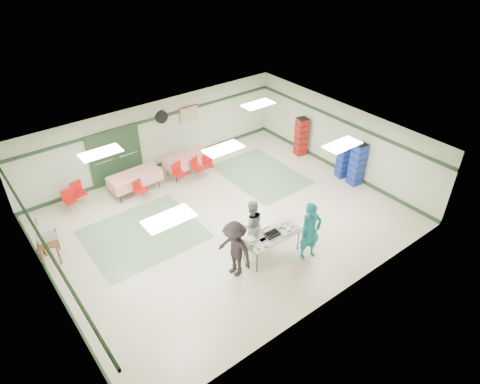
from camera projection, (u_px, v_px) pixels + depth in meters
floor at (225, 220)px, 14.24m from camera, size 11.00×11.00×0.00m
ceiling at (223, 148)px, 12.73m from camera, size 11.00×11.00×0.00m
wall_back at (156, 135)px, 16.44m from camera, size 11.00×0.00×11.00m
wall_front at (331, 265)px, 10.53m from camera, size 11.00×0.00×11.00m
wall_left at (47, 259)px, 10.70m from camera, size 0.00×9.00×9.00m
wall_right at (341, 138)px, 16.27m from camera, size 0.00×9.00×9.00m
trim_back at (154, 119)px, 16.02m from camera, size 11.00×0.06×0.10m
baseboard_back at (160, 165)px, 17.14m from camera, size 11.00×0.06×0.12m
trim_left at (41, 237)px, 10.32m from camera, size 0.06×9.00×0.10m
baseboard_left at (60, 295)px, 11.43m from camera, size 0.06×9.00×0.12m
trim_right at (343, 121)px, 15.86m from camera, size 0.06×9.00×0.10m
baseboard_right at (336, 167)px, 16.97m from camera, size 0.06×9.00×0.12m
green_patch_a at (143, 234)px, 13.63m from camera, size 3.50×3.00×0.01m
green_patch_b at (261, 174)px, 16.64m from camera, size 2.50×3.50×0.01m
double_door_left at (103, 160)px, 15.45m from camera, size 0.90×0.06×2.10m
double_door_right at (128, 152)px, 15.93m from camera, size 0.90×0.06×2.10m
door_frame at (116, 156)px, 15.67m from camera, size 2.00×0.03×2.15m
wall_fan at (162, 117)px, 16.16m from camera, size 0.50×0.10×0.50m
scroll_banner at (189, 114)px, 16.88m from camera, size 0.80×0.02×0.60m
serving_table at (272, 236)px, 12.42m from camera, size 1.84×0.77×0.76m
sheet_tray_right at (288, 229)px, 12.63m from camera, size 0.62×0.48×0.02m
sheet_tray_mid at (266, 235)px, 12.40m from camera, size 0.64×0.49×0.02m
sheet_tray_left at (261, 246)px, 11.99m from camera, size 0.62×0.47×0.02m
baking_pan at (272, 234)px, 12.38m from camera, size 0.44×0.28×0.08m
foam_box_stack at (249, 242)px, 11.99m from camera, size 0.23×0.21×0.21m
volunteer_teal at (310, 231)px, 12.27m from camera, size 0.76×0.59×1.87m
volunteer_grey at (251, 225)px, 12.71m from camera, size 0.95×0.83×1.64m
volunteer_dark at (235, 249)px, 11.69m from camera, size 0.84×1.25×1.79m
dining_table_a at (187, 160)px, 16.45m from camera, size 1.81×0.87×0.77m
dining_table_b at (135, 178)px, 15.34m from camera, size 1.88×0.89×0.77m
chair_a at (196, 166)px, 16.12m from camera, size 0.53×0.53×0.86m
chair_b at (179, 171)px, 15.72m from camera, size 0.52×0.52×0.93m
chair_c at (208, 163)px, 16.41m from camera, size 0.48×0.48×0.80m
chair_d at (139, 188)px, 14.94m from camera, size 0.48×0.48×0.79m
chair_loose_a at (78, 191)px, 14.71m from camera, size 0.46×0.46×0.89m
chair_loose_b at (69, 198)px, 14.39m from camera, size 0.43×0.43×0.83m
crate_stack_blue_a at (343, 163)px, 16.18m from camera, size 0.44×0.44×1.21m
crate_stack_red at (301, 137)px, 17.54m from camera, size 0.50×0.50×1.63m
crate_stack_blue_b at (357, 164)px, 15.62m from camera, size 0.47×0.47×1.67m
printer_table at (48, 242)px, 12.34m from camera, size 0.75×0.96×0.74m
office_printer at (45, 233)px, 12.19m from camera, size 0.53×0.47×0.40m
broom at (40, 235)px, 12.54m from camera, size 0.05×0.21×1.31m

